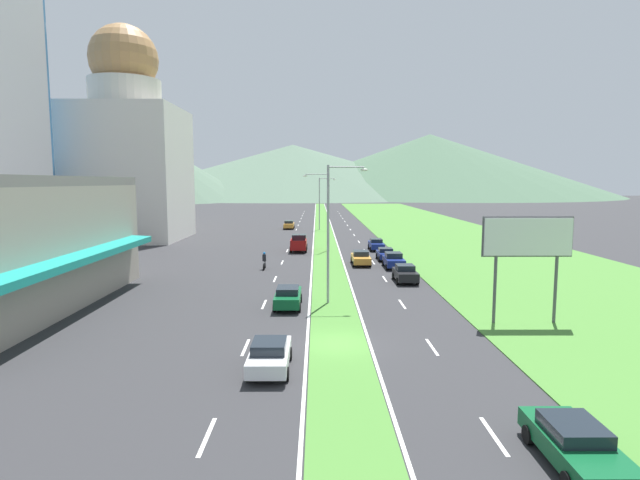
% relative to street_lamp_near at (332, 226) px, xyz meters
% --- Properties ---
extents(ground_plane, '(600.00, 600.00, 0.00)m').
position_rel_street_lamp_near_xyz_m(ground_plane, '(0.08, -9.54, -5.81)').
color(ground_plane, '#2D2D30').
extents(grass_median, '(3.20, 240.00, 0.06)m').
position_rel_street_lamp_near_xyz_m(grass_median, '(0.08, 50.46, -5.78)').
color(grass_median, '#477F33').
rests_on(grass_median, ground_plane).
extents(grass_verge_right, '(24.00, 240.00, 0.06)m').
position_rel_street_lamp_near_xyz_m(grass_verge_right, '(20.68, 50.46, -5.78)').
color(grass_verge_right, '#477F33').
rests_on(grass_verge_right, ground_plane).
extents(lane_dash_left_1, '(0.16, 2.80, 0.01)m').
position_rel_street_lamp_near_xyz_m(lane_dash_left_1, '(-5.02, -19.79, -5.81)').
color(lane_dash_left_1, silver).
rests_on(lane_dash_left_1, ground_plane).
extents(lane_dash_left_2, '(0.16, 2.80, 0.01)m').
position_rel_street_lamp_near_xyz_m(lane_dash_left_2, '(-5.02, -10.03, -5.81)').
color(lane_dash_left_2, silver).
rests_on(lane_dash_left_2, ground_plane).
extents(lane_dash_left_3, '(0.16, 2.80, 0.01)m').
position_rel_street_lamp_near_xyz_m(lane_dash_left_3, '(-5.02, -0.27, -5.81)').
color(lane_dash_left_3, silver).
rests_on(lane_dash_left_3, ground_plane).
extents(lane_dash_left_4, '(0.16, 2.80, 0.01)m').
position_rel_street_lamp_near_xyz_m(lane_dash_left_4, '(-5.02, 9.48, -5.81)').
color(lane_dash_left_4, silver).
rests_on(lane_dash_left_4, ground_plane).
extents(lane_dash_left_5, '(0.16, 2.80, 0.01)m').
position_rel_street_lamp_near_xyz_m(lane_dash_left_5, '(-5.02, 19.24, -5.81)').
color(lane_dash_left_5, silver).
rests_on(lane_dash_left_5, ground_plane).
extents(lane_dash_left_6, '(0.16, 2.80, 0.01)m').
position_rel_street_lamp_near_xyz_m(lane_dash_left_6, '(-5.02, 29.00, -5.81)').
color(lane_dash_left_6, silver).
rests_on(lane_dash_left_6, ground_plane).
extents(lane_dash_left_7, '(0.16, 2.80, 0.01)m').
position_rel_street_lamp_near_xyz_m(lane_dash_left_7, '(-5.02, 38.75, -5.81)').
color(lane_dash_left_7, silver).
rests_on(lane_dash_left_7, ground_plane).
extents(lane_dash_left_8, '(0.16, 2.80, 0.01)m').
position_rel_street_lamp_near_xyz_m(lane_dash_left_8, '(-5.02, 48.51, -5.81)').
color(lane_dash_left_8, silver).
rests_on(lane_dash_left_8, ground_plane).
extents(lane_dash_left_9, '(0.16, 2.80, 0.01)m').
position_rel_street_lamp_near_xyz_m(lane_dash_left_9, '(-5.02, 58.27, -5.81)').
color(lane_dash_left_9, silver).
rests_on(lane_dash_left_9, ground_plane).
extents(lane_dash_left_10, '(0.16, 2.80, 0.01)m').
position_rel_street_lamp_near_xyz_m(lane_dash_left_10, '(-5.02, 68.02, -5.81)').
color(lane_dash_left_10, silver).
rests_on(lane_dash_left_10, ground_plane).
extents(lane_dash_left_11, '(0.16, 2.80, 0.01)m').
position_rel_street_lamp_near_xyz_m(lane_dash_left_11, '(-5.02, 77.78, -5.81)').
color(lane_dash_left_11, silver).
rests_on(lane_dash_left_11, ground_plane).
extents(lane_dash_left_12, '(0.16, 2.80, 0.01)m').
position_rel_street_lamp_near_xyz_m(lane_dash_left_12, '(-5.02, 87.54, -5.81)').
color(lane_dash_left_12, silver).
rests_on(lane_dash_left_12, ground_plane).
extents(lane_dash_left_13, '(0.16, 2.80, 0.01)m').
position_rel_street_lamp_near_xyz_m(lane_dash_left_13, '(-5.02, 97.29, -5.81)').
color(lane_dash_left_13, silver).
rests_on(lane_dash_left_13, ground_plane).
extents(lane_dash_left_14, '(0.16, 2.80, 0.01)m').
position_rel_street_lamp_near_xyz_m(lane_dash_left_14, '(-5.02, 107.05, -5.81)').
color(lane_dash_left_14, silver).
rests_on(lane_dash_left_14, ground_plane).
extents(lane_dash_left_15, '(0.16, 2.80, 0.01)m').
position_rel_street_lamp_near_xyz_m(lane_dash_left_15, '(-5.02, 116.81, -5.81)').
color(lane_dash_left_15, silver).
rests_on(lane_dash_left_15, ground_plane).
extents(lane_dash_right_1, '(0.16, 2.80, 0.01)m').
position_rel_street_lamp_near_xyz_m(lane_dash_right_1, '(5.18, -19.79, -5.81)').
color(lane_dash_right_1, silver).
rests_on(lane_dash_right_1, ground_plane).
extents(lane_dash_right_2, '(0.16, 2.80, 0.01)m').
position_rel_street_lamp_near_xyz_m(lane_dash_right_2, '(5.18, -10.03, -5.81)').
color(lane_dash_right_2, silver).
rests_on(lane_dash_right_2, ground_plane).
extents(lane_dash_right_3, '(0.16, 2.80, 0.01)m').
position_rel_street_lamp_near_xyz_m(lane_dash_right_3, '(5.18, -0.27, -5.81)').
color(lane_dash_right_3, silver).
rests_on(lane_dash_right_3, ground_plane).
extents(lane_dash_right_4, '(0.16, 2.80, 0.01)m').
position_rel_street_lamp_near_xyz_m(lane_dash_right_4, '(5.18, 9.48, -5.81)').
color(lane_dash_right_4, silver).
rests_on(lane_dash_right_4, ground_plane).
extents(lane_dash_right_5, '(0.16, 2.80, 0.01)m').
position_rel_street_lamp_near_xyz_m(lane_dash_right_5, '(5.18, 19.24, -5.81)').
color(lane_dash_right_5, silver).
rests_on(lane_dash_right_5, ground_plane).
extents(lane_dash_right_6, '(0.16, 2.80, 0.01)m').
position_rel_street_lamp_near_xyz_m(lane_dash_right_6, '(5.18, 29.00, -5.81)').
color(lane_dash_right_6, silver).
rests_on(lane_dash_right_6, ground_plane).
extents(lane_dash_right_7, '(0.16, 2.80, 0.01)m').
position_rel_street_lamp_near_xyz_m(lane_dash_right_7, '(5.18, 38.75, -5.81)').
color(lane_dash_right_7, silver).
rests_on(lane_dash_right_7, ground_plane).
extents(lane_dash_right_8, '(0.16, 2.80, 0.01)m').
position_rel_street_lamp_near_xyz_m(lane_dash_right_8, '(5.18, 48.51, -5.81)').
color(lane_dash_right_8, silver).
rests_on(lane_dash_right_8, ground_plane).
extents(lane_dash_right_9, '(0.16, 2.80, 0.01)m').
position_rel_street_lamp_near_xyz_m(lane_dash_right_9, '(5.18, 58.27, -5.81)').
color(lane_dash_right_9, silver).
rests_on(lane_dash_right_9, ground_plane).
extents(lane_dash_right_10, '(0.16, 2.80, 0.01)m').
position_rel_street_lamp_near_xyz_m(lane_dash_right_10, '(5.18, 68.02, -5.81)').
color(lane_dash_right_10, silver).
rests_on(lane_dash_right_10, ground_plane).
extents(lane_dash_right_11, '(0.16, 2.80, 0.01)m').
position_rel_street_lamp_near_xyz_m(lane_dash_right_11, '(5.18, 77.78, -5.81)').
color(lane_dash_right_11, silver).
rests_on(lane_dash_right_11, ground_plane).
extents(lane_dash_right_12, '(0.16, 2.80, 0.01)m').
position_rel_street_lamp_near_xyz_m(lane_dash_right_12, '(5.18, 87.54, -5.81)').
color(lane_dash_right_12, silver).
rests_on(lane_dash_right_12, ground_plane).
extents(lane_dash_right_13, '(0.16, 2.80, 0.01)m').
position_rel_street_lamp_near_xyz_m(lane_dash_right_13, '(5.18, 97.29, -5.81)').
color(lane_dash_right_13, silver).
rests_on(lane_dash_right_13, ground_plane).
extents(lane_dash_right_14, '(0.16, 2.80, 0.01)m').
position_rel_street_lamp_near_xyz_m(lane_dash_right_14, '(5.18, 107.05, -5.81)').
color(lane_dash_right_14, silver).
rests_on(lane_dash_right_14, ground_plane).
extents(lane_dash_right_15, '(0.16, 2.80, 0.01)m').
position_rel_street_lamp_near_xyz_m(lane_dash_right_15, '(5.18, 116.81, -5.81)').
color(lane_dash_right_15, silver).
rests_on(lane_dash_right_15, ground_plane).
extents(edge_line_median_left, '(0.16, 240.00, 0.01)m').
position_rel_street_lamp_near_xyz_m(edge_line_median_left, '(-1.67, 50.46, -5.81)').
color(edge_line_median_left, silver).
rests_on(edge_line_median_left, ground_plane).
extents(edge_line_median_right, '(0.16, 240.00, 0.01)m').
position_rel_street_lamp_near_xyz_m(edge_line_median_right, '(1.83, 50.46, -5.81)').
color(edge_line_median_right, silver).
rests_on(edge_line_median_right, ground_plane).
extents(domed_building, '(16.44, 16.44, 32.58)m').
position_rel_street_lamp_near_xyz_m(domed_building, '(-30.44, 42.81, 7.79)').
color(domed_building, silver).
rests_on(domed_building, ground_plane).
extents(midrise_colored, '(17.46, 17.46, 20.46)m').
position_rel_street_lamp_near_xyz_m(midrise_colored, '(-37.27, 66.44, 4.41)').
color(midrise_colored, silver).
rests_on(midrise_colored, ground_plane).
extents(hill_far_left, '(140.40, 140.40, 42.65)m').
position_rel_street_lamp_near_xyz_m(hill_far_left, '(-103.69, 211.48, 15.51)').
color(hill_far_left, '#516B56').
rests_on(hill_far_left, ground_plane).
extents(hill_far_center, '(229.15, 229.15, 32.23)m').
position_rel_street_lamp_near_xyz_m(hill_far_center, '(-16.46, 289.26, 10.30)').
color(hill_far_center, '#516B56').
rests_on(hill_far_center, ground_plane).
extents(hill_far_right, '(220.80, 220.80, 38.69)m').
position_rel_street_lamp_near_xyz_m(hill_far_right, '(70.18, 287.63, 13.53)').
color(hill_far_right, '#47664C').
rests_on(hill_far_right, ground_plane).
extents(street_lamp_near, '(2.97, 0.29, 10.20)m').
position_rel_street_lamp_near_xyz_m(street_lamp_near, '(0.00, 0.00, 0.00)').
color(street_lamp_near, '#99999E').
rests_on(street_lamp_near, ground_plane).
extents(street_lamp_mid, '(3.41, 0.36, 10.09)m').
position_rel_street_lamp_near_xyz_m(street_lamp_mid, '(0.05, 28.86, -0.01)').
color(street_lamp_mid, '#99999E').
rests_on(street_lamp_mid, ground_plane).
extents(street_lamp_far, '(3.16, 0.28, 9.72)m').
position_rel_street_lamp_near_xyz_m(street_lamp_far, '(-0.34, 57.77, -0.22)').
color(street_lamp_far, '#99999E').
rests_on(street_lamp_far, ground_plane).
extents(billboard_roadside, '(5.71, 0.28, 6.85)m').
position_rel_street_lamp_near_xyz_m(billboard_roadside, '(12.11, -5.40, -0.57)').
color(billboard_roadside, '#4C4C51').
rests_on(billboard_roadside, ground_plane).
extents(car_0, '(2.03, 4.36, 1.61)m').
position_rel_street_lamp_near_xyz_m(car_0, '(6.92, 15.64, -5.00)').
color(car_0, navy).
rests_on(car_0, ground_plane).
extents(car_1, '(2.02, 4.69, 1.58)m').
position_rel_street_lamp_near_xyz_m(car_1, '(-6.50, 59.99, -5.01)').
color(car_1, '#C6842D').
rests_on(car_1, ground_plane).
extents(car_2, '(1.99, 4.66, 1.51)m').
position_rel_street_lamp_near_xyz_m(car_2, '(3.66, 17.71, -5.05)').
color(car_2, '#C6842D').
rests_on(car_2, ground_plane).
extents(car_3, '(1.99, 4.44, 1.48)m').
position_rel_street_lamp_near_xyz_m(car_3, '(-3.38, -13.35, -5.06)').
color(car_3, silver).
rests_on(car_3, ground_plane).
extents(car_4, '(1.92, 4.01, 1.39)m').
position_rel_street_lamp_near_xyz_m(car_4, '(6.80, 20.95, -5.10)').
color(car_4, navy).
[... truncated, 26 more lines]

